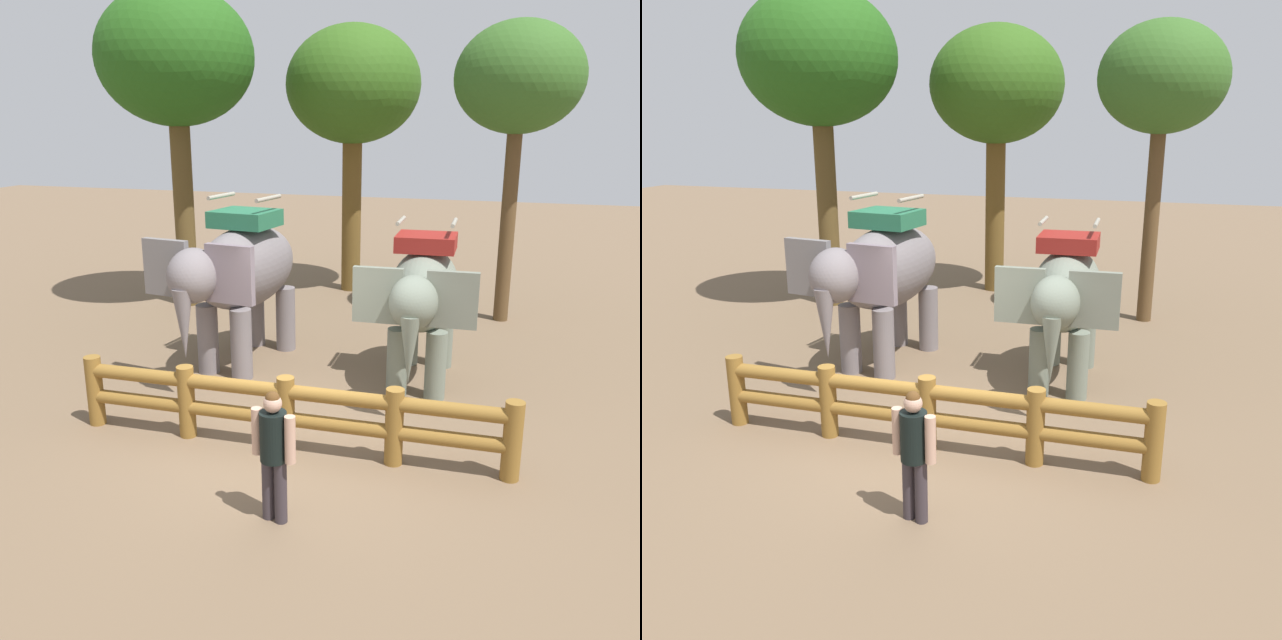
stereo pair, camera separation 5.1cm
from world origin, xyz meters
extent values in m
plane|color=brown|center=(0.00, 0.00, 0.00)|extent=(60.00, 60.00, 0.00)
cylinder|color=brown|center=(-2.95, -0.20, 0.53)|extent=(0.24, 0.24, 1.05)
cylinder|color=brown|center=(-1.48, -0.17, 0.53)|extent=(0.24, 0.24, 1.05)
cylinder|color=brown|center=(0.00, -0.13, 0.53)|extent=(0.24, 0.24, 1.05)
cylinder|color=brown|center=(1.48, -0.10, 0.53)|extent=(0.24, 0.24, 1.05)
cylinder|color=brown|center=(2.95, -0.07, 0.53)|extent=(0.24, 0.24, 1.05)
cylinder|color=brown|center=(0.00, -0.13, 0.45)|extent=(5.91, 0.34, 0.20)
cylinder|color=brown|center=(0.00, -0.13, 0.85)|extent=(5.91, 0.34, 0.20)
cylinder|color=slate|center=(-1.64, 2.13, 0.62)|extent=(0.37, 0.37, 1.24)
cylinder|color=slate|center=(-2.32, 2.22, 0.62)|extent=(0.37, 0.37, 1.24)
cylinder|color=slate|center=(-1.43, 3.80, 0.62)|extent=(0.37, 0.37, 1.24)
cylinder|color=slate|center=(-2.11, 3.88, 0.62)|extent=(0.37, 0.37, 1.24)
ellipsoid|color=slate|center=(-1.87, 3.01, 1.79)|extent=(1.58, 2.93, 1.45)
ellipsoid|color=slate|center=(-2.08, 1.37, 1.97)|extent=(0.90, 1.02, 0.88)
cube|color=slate|center=(-1.47, 1.41, 2.02)|extent=(0.84, 0.23, 0.93)
cube|color=slate|center=(-2.66, 1.56, 2.02)|extent=(0.84, 0.23, 0.93)
cone|color=slate|center=(-2.12, 1.04, 1.26)|extent=(0.33, 0.33, 1.14)
cube|color=#276F4A|center=(-1.87, 3.01, 2.65)|extent=(1.16, 1.06, 0.29)
cylinder|color=#A59E8C|center=(-1.40, 2.95, 3.03)|extent=(0.18, 0.84, 0.07)
cylinder|color=#A59E8C|center=(-2.34, 3.07, 3.03)|extent=(0.18, 0.84, 0.07)
cylinder|color=slate|center=(1.69, 2.22, 0.56)|extent=(0.34, 0.34, 1.13)
cylinder|color=slate|center=(1.07, 2.19, 0.56)|extent=(0.34, 0.34, 1.13)
cylinder|color=slate|center=(1.62, 3.74, 0.56)|extent=(0.34, 0.34, 1.13)
cylinder|color=slate|center=(1.01, 3.71, 0.56)|extent=(0.34, 0.34, 1.13)
ellipsoid|color=slate|center=(1.35, 2.97, 1.62)|extent=(1.23, 2.58, 1.31)
ellipsoid|color=slate|center=(1.41, 1.47, 1.78)|extent=(0.75, 0.87, 0.80)
cube|color=slate|center=(1.95, 1.60, 1.83)|extent=(0.75, 0.14, 0.84)
cube|color=slate|center=(0.86, 1.55, 1.83)|extent=(0.75, 0.14, 0.84)
cone|color=slate|center=(1.43, 1.17, 1.14)|extent=(0.30, 0.30, 1.03)
cube|color=maroon|center=(1.35, 2.97, 2.40)|extent=(0.99, 0.88, 0.26)
cylinder|color=#A59E8C|center=(1.78, 2.98, 2.74)|extent=(0.10, 0.76, 0.07)
cylinder|color=#A59E8C|center=(0.92, 2.95, 2.74)|extent=(0.10, 0.76, 0.07)
cylinder|color=#362E34|center=(0.53, -1.79, 0.37)|extent=(0.14, 0.14, 0.75)
cylinder|color=#362E34|center=(0.37, -1.75, 0.37)|extent=(0.14, 0.14, 0.75)
cylinder|color=black|center=(0.45, -1.77, 1.03)|extent=(0.36, 0.36, 0.57)
cylinder|color=tan|center=(0.66, -1.81, 1.05)|extent=(0.12, 0.12, 0.54)
cylinder|color=tan|center=(0.24, -1.72, 1.05)|extent=(0.12, 0.12, 0.54)
sphere|color=tan|center=(0.45, -1.77, 1.42)|extent=(0.21, 0.21, 0.21)
sphere|color=#593819|center=(0.45, -1.77, 1.48)|extent=(0.16, 0.16, 0.16)
cylinder|color=brown|center=(-4.83, 6.25, 2.34)|extent=(0.47, 0.47, 4.68)
ellipsoid|color=#225516|center=(-4.83, 6.25, 5.64)|extent=(3.50, 3.50, 2.97)
cylinder|color=brown|center=(2.49, 7.09, 2.21)|extent=(0.32, 0.32, 4.42)
ellipsoid|color=#315D21|center=(2.49, 7.09, 5.14)|extent=(2.63, 2.63, 2.24)
cylinder|color=brown|center=(-1.44, 8.83, 2.11)|extent=(0.49, 0.49, 4.22)
ellipsoid|color=#2F5918|center=(-1.44, 8.83, 5.13)|extent=(3.29, 3.29, 2.80)
camera|label=1|loc=(2.90, -7.98, 4.36)|focal=37.85mm
camera|label=2|loc=(2.95, -7.96, 4.36)|focal=37.85mm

